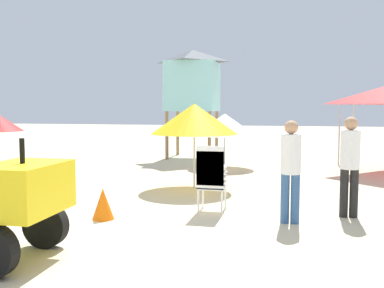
% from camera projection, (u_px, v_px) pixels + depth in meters
% --- Properties ---
extents(ground, '(80.00, 80.00, 0.00)m').
position_uv_depth(ground, '(92.00, 237.00, 6.26)').
color(ground, beige).
extents(stacked_plastic_chairs, '(0.48, 0.48, 1.20)m').
position_uv_depth(stacked_plastic_chairs, '(211.00, 174.00, 7.69)').
color(stacked_plastic_chairs, white).
rests_on(stacked_plastic_chairs, ground).
extents(lifeguard_near_left, '(0.32, 0.32, 1.66)m').
position_uv_depth(lifeguard_near_left, '(291.00, 165.00, 6.95)').
color(lifeguard_near_left, '#33598C').
rests_on(lifeguard_near_left, ground).
extents(lifeguard_near_center, '(0.32, 0.32, 1.71)m').
position_uv_depth(lifeguard_near_center, '(350.00, 160.00, 7.33)').
color(lifeguard_near_center, black).
rests_on(lifeguard_near_center, ground).
extents(lifeguard_tower, '(1.98, 1.98, 3.99)m').
position_uv_depth(lifeguard_tower, '(193.00, 80.00, 16.11)').
color(lifeguard_tower, olive).
rests_on(lifeguard_tower, ground).
extents(beach_umbrella_mid, '(2.00, 2.00, 1.96)m').
position_uv_depth(beach_umbrella_mid, '(194.00, 119.00, 10.01)').
color(beach_umbrella_mid, beige).
rests_on(beach_umbrella_mid, ground).
extents(beach_umbrella_far, '(1.97, 1.97, 1.69)m').
position_uv_depth(beach_umbrella_far, '(225.00, 125.00, 13.46)').
color(beach_umbrella_far, beige).
rests_on(beach_umbrella_far, ground).
extents(traffic_cone_near, '(0.37, 0.37, 0.53)m').
position_uv_depth(traffic_cone_near, '(103.00, 204.00, 7.26)').
color(traffic_cone_near, orange).
rests_on(traffic_cone_near, ground).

